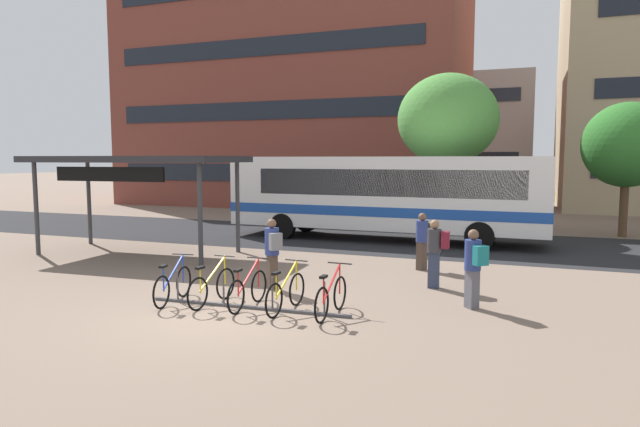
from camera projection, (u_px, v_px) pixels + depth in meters
ground at (217, 315)px, 10.96m from camera, size 200.00×200.00×0.00m
bus_lane_asphalt at (369, 239)px, 21.32m from camera, size 80.00×7.20×0.01m
city_bus at (382, 194)px, 20.97m from camera, size 12.09×2.89×3.20m
bike_rack at (248, 305)px, 11.42m from camera, size 4.49×0.26×0.70m
parked_bicycle_blue_0 at (173, 285)px, 11.87m from camera, size 0.52×1.71×0.99m
parked_bicycle_yellow_1 at (212, 287)px, 11.69m from camera, size 0.52×1.72×0.99m
parked_bicycle_red_2 at (248, 290)px, 11.44m from camera, size 0.52×1.72×0.99m
parked_bicycle_yellow_3 at (286, 293)px, 11.16m from camera, size 0.52×1.72×0.99m
parked_bicycle_red_4 at (331, 297)px, 10.83m from camera, size 0.52×1.72×0.99m
transit_shelter at (136, 162)px, 17.80m from camera, size 6.97×3.58×3.20m
commuter_maroon_pack_0 at (436, 249)px, 13.16m from camera, size 0.53×0.35×1.66m
commuter_teal_pack_1 at (474, 264)px, 11.33m from camera, size 0.58×0.60×1.66m
commuter_grey_pack_2 at (272, 249)px, 13.03m from camera, size 0.59×0.59×1.70m
commuter_olive_pack_3 at (423, 237)px, 15.35m from camera, size 0.51×0.60×1.61m
street_tree_0 at (448, 120)px, 23.89m from camera, size 4.35×4.35×6.82m
street_tree_1 at (627, 145)px, 21.62m from camera, size 3.37×3.37×5.35m
building_left_wing at (299, 96)px, 38.87m from camera, size 22.71×12.44×15.11m
building_centre_block at (436, 137)px, 53.83m from camera, size 17.80×12.85×10.53m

